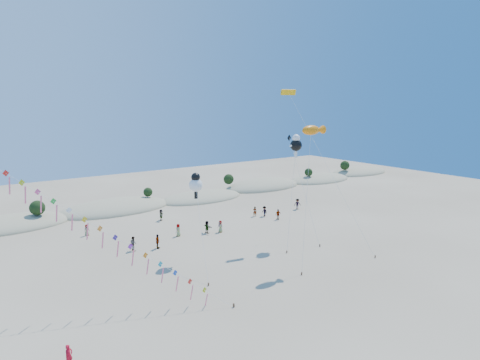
# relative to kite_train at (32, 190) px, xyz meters

# --- Properties ---
(ground) EXTENTS (160.00, 160.00, 0.00)m
(ground) POSITION_rel_kite_train_xyz_m (15.77, -16.03, -10.44)
(ground) COLOR gray
(ground) RESTS_ON ground
(dune_ridge) EXTENTS (145.30, 11.49, 5.57)m
(dune_ridge) POSITION_rel_kite_train_xyz_m (16.83, 29.11, -10.33)
(dune_ridge) COLOR tan
(dune_ridge) RESTS_ON ground
(kite_train) EXTENTS (26.08, 18.67, 20.60)m
(kite_train) POSITION_rel_kite_train_xyz_m (0.00, 0.00, 0.00)
(kite_train) COLOR #3F2D1E
(kite_train) RESTS_ON ground
(fish_kite) EXTENTS (6.03, 4.04, 15.23)m
(fish_kite) POSITION_rel_kite_train_xyz_m (27.65, -4.83, 4.21)
(fish_kite) COLOR #3F2D1E
(fish_kite) RESTS_ON ground
(cartoon_kite_low) EXTENTS (3.79, 8.47, 9.88)m
(cartoon_kite_low) POSITION_rel_kite_train_xyz_m (16.94, 2.75, -1.82)
(cartoon_kite_low) COLOR #3F2D1E
(cartoon_kite_low) RESTS_ON ground
(cartoon_kite_high) EXTENTS (5.59, 4.58, 13.74)m
(cartoon_kite_high) POSITION_rel_kite_train_xyz_m (30.65, 1.11, 2.06)
(cartoon_kite_high) COLOR #3F2D1E
(cartoon_kite_high) RESTS_ON ground
(parafoil_kite) EXTENTS (3.61, 13.32, 19.40)m
(parafoil_kite) POSITION_rel_kite_train_xyz_m (31.05, 2.84, 8.09)
(parafoil_kite) COLOR #3F2D1E
(parafoil_kite) RESTS_ON ground
(dark_kite) EXTENTS (1.82, 7.80, 13.45)m
(dark_kite) POSITION_rel_kite_train_xyz_m (31.88, 1.91, -1.44)
(dark_kite) COLOR #3F2D1E
(dark_kite) RESTS_ON ground
(flyer_foreground) EXTENTS (0.68, 0.61, 1.57)m
(flyer_foreground) POSITION_rel_kite_train_xyz_m (0.01, -10.13, -9.66)
(flyer_foreground) COLOR red
(flyer_foreground) RESTS_ON ground
(beachgoers) EXTENTS (34.04, 12.43, 1.81)m
(beachgoers) POSITION_rel_kite_train_xyz_m (24.07, 11.57, -9.58)
(beachgoers) COLOR slate
(beachgoers) RESTS_ON ground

